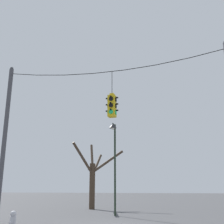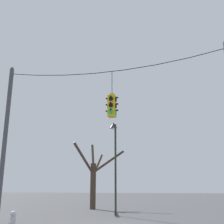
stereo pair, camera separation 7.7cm
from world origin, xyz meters
The scene contains 6 objects.
utility_pole_left centered at (-5.28, 0.41, 3.86)m, with size 0.21×0.21×7.74m.
span_wire centered at (0.00, 0.41, 7.03)m, with size 10.56×0.03×0.52m.
traffic_light_over_intersection centered at (0.20, 0.41, 5.18)m, with size 0.58×0.58×2.21m.
street_lamp centered at (-0.98, 5.25, 3.97)m, with size 0.47×0.81×5.49m.
bare_tree centered at (-4.05, 10.41, 2.54)m, with size 3.42×4.11×5.24m.
fire_hydrant centered at (-2.94, -1.83, 0.38)m, with size 0.22×0.30×0.75m.
Camera 2 is at (3.44, -11.37, 1.53)m, focal length 45.00 mm.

